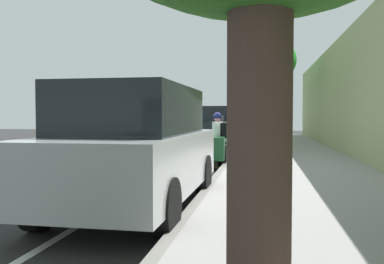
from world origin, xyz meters
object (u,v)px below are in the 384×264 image
at_px(bicycle_at_curb, 213,153).
at_px(street_tree_far_end, 263,61).
at_px(parked_sedan_green_mid, 199,139).
at_px(parked_sedan_white_farthest, 232,127).
at_px(parked_suv_tan_far, 222,125).
at_px(street_tree_corner, 263,80).
at_px(parked_suv_silver_second, 136,146).
at_px(street_tree_mid_block, 263,74).
at_px(cyclist_with_backpack, 219,134).

height_order(bicycle_at_curb, street_tree_far_end, street_tree_far_end).
xyz_separation_m(parked_sedan_green_mid, street_tree_far_end, (2.02, 8.36, 3.55)).
distance_m(parked_sedan_white_farthest, street_tree_far_end, 6.99).
bearing_deg(street_tree_far_end, bicycle_at_curb, -99.05).
bearing_deg(bicycle_at_curb, parked_sedan_white_farthest, 91.97).
distance_m(parked_suv_tan_far, street_tree_corner, 6.30).
xyz_separation_m(parked_suv_silver_second, parked_sedan_green_mid, (-0.02, 6.89, -0.27)).
bearing_deg(street_tree_far_end, parked_sedan_white_farthest, 109.25).
relative_size(street_tree_mid_block, street_tree_far_end, 0.76).
distance_m(parked_suv_tan_far, parked_sedan_white_farthest, 5.74).
bearing_deg(parked_sedan_white_farthest, street_tree_corner, -13.30).
relative_size(cyclist_with_backpack, street_tree_mid_block, 0.39).
xyz_separation_m(parked_suv_silver_second, cyclist_with_backpack, (0.75, 5.54, -0.05)).
xyz_separation_m(parked_suv_silver_second, parked_sedan_white_farthest, (0.01, 20.94, -0.27)).
xyz_separation_m(parked_sedan_green_mid, street_tree_mid_block, (2.02, 3.17, 2.38)).
bearing_deg(parked_sedan_white_farthest, parked_suv_silver_second, -90.02).
bearing_deg(parked_suv_tan_far, street_tree_mid_block, -68.05).
xyz_separation_m(cyclist_with_backpack, street_tree_corner, (1.25, 14.93, 2.81)).
xyz_separation_m(parked_suv_silver_second, bicycle_at_curb, (0.52, 6.00, -0.64)).
xyz_separation_m(parked_suv_tan_far, parked_sedan_white_farthest, (0.09, 5.73, -0.27)).
height_order(parked_sedan_white_farthest, street_tree_far_end, street_tree_far_end).
height_order(parked_sedan_green_mid, parked_sedan_white_farthest, same).
distance_m(street_tree_mid_block, street_tree_corner, 10.44).
relative_size(parked_suv_tan_far, street_tree_corner, 0.96).
bearing_deg(street_tree_mid_block, bicycle_at_curb, -109.95).
relative_size(parked_suv_silver_second, parked_suv_tan_far, 0.99).
height_order(parked_suv_silver_second, parked_sedan_white_farthest, parked_suv_silver_second).
height_order(parked_suv_tan_far, street_tree_mid_block, street_tree_mid_block).
distance_m(parked_suv_silver_second, cyclist_with_backpack, 5.59).
bearing_deg(cyclist_with_backpack, bicycle_at_curb, 116.62).
relative_size(bicycle_at_curb, street_tree_far_end, 0.32).
distance_m(bicycle_at_curb, street_tree_mid_block, 5.12).
height_order(parked_suv_silver_second, street_tree_far_end, street_tree_far_end).
height_order(parked_suv_tan_far, street_tree_corner, street_tree_corner).
bearing_deg(parked_sedan_white_farthest, cyclist_with_backpack, -87.25).
relative_size(bicycle_at_curb, street_tree_mid_block, 0.42).
bearing_deg(street_tree_mid_block, street_tree_far_end, 90.00).
bearing_deg(cyclist_with_backpack, parked_suv_tan_far, 94.90).
relative_size(parked_suv_tan_far, cyclist_with_backpack, 2.93).
distance_m(parked_suv_tan_far, street_tree_mid_block, 5.94).
xyz_separation_m(bicycle_at_curb, street_tree_corner, (1.47, 14.48, 3.41)).
height_order(parked_sedan_green_mid, parked_suv_tan_far, parked_suv_tan_far).
distance_m(parked_sedan_green_mid, parked_sedan_white_farthest, 14.06).
height_order(parked_sedan_green_mid, bicycle_at_curb, parked_sedan_green_mid).
xyz_separation_m(street_tree_far_end, street_tree_corner, (0.00, 5.22, -0.51)).
bearing_deg(cyclist_with_backpack, parked_sedan_white_farthest, 92.75).
bearing_deg(street_tree_corner, parked_suv_tan_far, -111.52).
distance_m(parked_suv_silver_second, street_tree_mid_block, 10.47).
relative_size(parked_suv_silver_second, street_tree_mid_block, 1.13).
bearing_deg(street_tree_corner, cyclist_with_backpack, -94.77).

